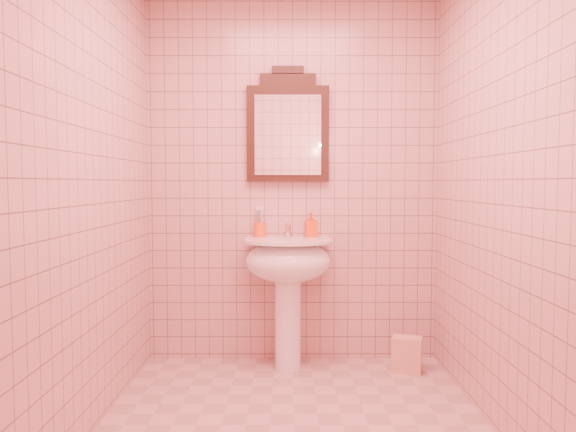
{
  "coord_description": "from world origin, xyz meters",
  "views": [
    {
      "loc": [
        -0.04,
        -2.79,
        1.23
      ],
      "look_at": [
        -0.03,
        0.55,
        1.04
      ],
      "focal_mm": 35.0,
      "sensor_mm": 36.0,
      "label": 1
    }
  ],
  "objects_px": {
    "pedestal_sink": "(288,270)",
    "mirror": "(288,129)",
    "towel": "(407,354)",
    "toothbrush_cup": "(260,229)",
    "soap_dispenser": "(311,225)"
  },
  "relations": [
    {
      "from": "mirror",
      "to": "soap_dispenser",
      "type": "bearing_deg",
      "value": -15.35
    },
    {
      "from": "mirror",
      "to": "toothbrush_cup",
      "type": "bearing_deg",
      "value": -172.77
    },
    {
      "from": "pedestal_sink",
      "to": "toothbrush_cup",
      "type": "height_order",
      "value": "toothbrush_cup"
    },
    {
      "from": "pedestal_sink",
      "to": "mirror",
      "type": "distance_m",
      "value": 0.97
    },
    {
      "from": "toothbrush_cup",
      "to": "soap_dispenser",
      "type": "bearing_deg",
      "value": -3.09
    },
    {
      "from": "pedestal_sink",
      "to": "mirror",
      "type": "relative_size",
      "value": 1.1
    },
    {
      "from": "toothbrush_cup",
      "to": "soap_dispenser",
      "type": "distance_m",
      "value": 0.35
    },
    {
      "from": "mirror",
      "to": "towel",
      "type": "height_order",
      "value": "mirror"
    },
    {
      "from": "pedestal_sink",
      "to": "soap_dispenser",
      "type": "relative_size",
      "value": 5.04
    },
    {
      "from": "pedestal_sink",
      "to": "mirror",
      "type": "height_order",
      "value": "mirror"
    },
    {
      "from": "toothbrush_cup",
      "to": "towel",
      "type": "relative_size",
      "value": 0.81
    },
    {
      "from": "soap_dispenser",
      "to": "mirror",
      "type": "bearing_deg",
      "value": 154.31
    },
    {
      "from": "mirror",
      "to": "pedestal_sink",
      "type": "bearing_deg",
      "value": -90.0
    },
    {
      "from": "toothbrush_cup",
      "to": "mirror",
      "type": "bearing_deg",
      "value": 7.23
    },
    {
      "from": "pedestal_sink",
      "to": "towel",
      "type": "height_order",
      "value": "pedestal_sink"
    }
  ]
}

